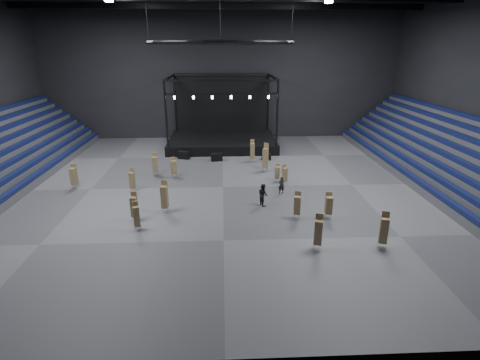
{
  "coord_description": "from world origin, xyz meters",
  "views": [
    {
      "loc": [
        0.05,
        -33.54,
        12.69
      ],
      "look_at": [
        1.53,
        -2.0,
        1.4
      ],
      "focal_mm": 28.0,
      "sensor_mm": 36.0,
      "label": 1
    }
  ],
  "objects_px": {
    "chair_stack_3": "(329,205)",
    "chair_stack_6": "(277,172)",
    "stage": "(222,135)",
    "chair_stack_7": "(384,230)",
    "chair_stack_2": "(132,180)",
    "flight_case_left": "(184,155)",
    "chair_stack_9": "(164,196)",
    "man_center": "(281,185)",
    "chair_stack_11": "(285,174)",
    "chair_stack_5": "(318,232)",
    "chair_stack_12": "(252,151)",
    "chair_stack_0": "(134,206)",
    "chair_stack_4": "(265,157)",
    "flight_case_mid": "(217,157)",
    "chair_stack_8": "(74,176)",
    "chair_stack_13": "(136,216)",
    "crew_member": "(263,195)",
    "chair_stack_1": "(155,164)",
    "flight_case_right": "(266,157)",
    "chair_stack_14": "(297,205)",
    "chair_stack_10": "(174,167)"
  },
  "relations": [
    {
      "from": "chair_stack_8",
      "to": "chair_stack_12",
      "type": "height_order",
      "value": "chair_stack_12"
    },
    {
      "from": "chair_stack_0",
      "to": "chair_stack_1",
      "type": "height_order",
      "value": "chair_stack_1"
    },
    {
      "from": "chair_stack_11",
      "to": "chair_stack_4",
      "type": "bearing_deg",
      "value": 87.64
    },
    {
      "from": "chair_stack_1",
      "to": "chair_stack_7",
      "type": "relative_size",
      "value": 0.95
    },
    {
      "from": "chair_stack_3",
      "to": "chair_stack_6",
      "type": "relative_size",
      "value": 1.15
    },
    {
      "from": "flight_case_mid",
      "to": "chair_stack_5",
      "type": "height_order",
      "value": "chair_stack_5"
    },
    {
      "from": "chair_stack_14",
      "to": "chair_stack_5",
      "type": "bearing_deg",
      "value": -68.95
    },
    {
      "from": "chair_stack_9",
      "to": "man_center",
      "type": "xyz_separation_m",
      "value": [
        10.0,
        3.65,
        -0.58
      ]
    },
    {
      "from": "chair_stack_2",
      "to": "chair_stack_13",
      "type": "relative_size",
      "value": 1.02
    },
    {
      "from": "chair_stack_2",
      "to": "chair_stack_9",
      "type": "bearing_deg",
      "value": -35.28
    },
    {
      "from": "chair_stack_2",
      "to": "chair_stack_9",
      "type": "distance_m",
      "value": 5.9
    },
    {
      "from": "chair_stack_7",
      "to": "chair_stack_12",
      "type": "bearing_deg",
      "value": 128.23
    },
    {
      "from": "chair_stack_7",
      "to": "chair_stack_10",
      "type": "distance_m",
      "value": 21.54
    },
    {
      "from": "flight_case_right",
      "to": "man_center",
      "type": "relative_size",
      "value": 0.69
    },
    {
      "from": "chair_stack_2",
      "to": "man_center",
      "type": "height_order",
      "value": "chair_stack_2"
    },
    {
      "from": "chair_stack_8",
      "to": "chair_stack_13",
      "type": "distance_m",
      "value": 11.84
    },
    {
      "from": "flight_case_mid",
      "to": "chair_stack_8",
      "type": "relative_size",
      "value": 0.54
    },
    {
      "from": "chair_stack_13",
      "to": "flight_case_mid",
      "type": "bearing_deg",
      "value": 54.68
    },
    {
      "from": "man_center",
      "to": "chair_stack_12",
      "type": "bearing_deg",
      "value": -93.96
    },
    {
      "from": "chair_stack_3",
      "to": "crew_member",
      "type": "height_order",
      "value": "chair_stack_3"
    },
    {
      "from": "chair_stack_14",
      "to": "crew_member",
      "type": "distance_m",
      "value": 3.64
    },
    {
      "from": "chair_stack_1",
      "to": "crew_member",
      "type": "relative_size",
      "value": 1.3
    },
    {
      "from": "chair_stack_2",
      "to": "chair_stack_11",
      "type": "distance_m",
      "value": 14.32
    },
    {
      "from": "chair_stack_2",
      "to": "flight_case_left",
      "type": "bearing_deg",
      "value": 88.05
    },
    {
      "from": "chair_stack_8",
      "to": "chair_stack_11",
      "type": "bearing_deg",
      "value": 5.11
    },
    {
      "from": "chair_stack_11",
      "to": "chair_stack_13",
      "type": "xyz_separation_m",
      "value": [
        -12.24,
        -9.0,
        0.08
      ]
    },
    {
      "from": "flight_case_left",
      "to": "chair_stack_0",
      "type": "height_order",
      "value": "chair_stack_0"
    },
    {
      "from": "flight_case_left",
      "to": "chair_stack_11",
      "type": "bearing_deg",
      "value": -41.78
    },
    {
      "from": "chair_stack_5",
      "to": "chair_stack_7",
      "type": "relative_size",
      "value": 0.97
    },
    {
      "from": "stage",
      "to": "chair_stack_7",
      "type": "relative_size",
      "value": 5.39
    },
    {
      "from": "chair_stack_11",
      "to": "chair_stack_7",
      "type": "bearing_deg",
      "value": -90.35
    },
    {
      "from": "flight_case_right",
      "to": "chair_stack_3",
      "type": "bearing_deg",
      "value": -79.63
    },
    {
      "from": "chair_stack_10",
      "to": "chair_stack_14",
      "type": "bearing_deg",
      "value": -68.42
    },
    {
      "from": "stage",
      "to": "chair_stack_12",
      "type": "bearing_deg",
      "value": -67.31
    },
    {
      "from": "chair_stack_1",
      "to": "man_center",
      "type": "xyz_separation_m",
      "value": [
        12.26,
        -5.5,
        -0.48
      ]
    },
    {
      "from": "chair_stack_9",
      "to": "chair_stack_12",
      "type": "relative_size",
      "value": 1.0
    },
    {
      "from": "chair_stack_0",
      "to": "chair_stack_2",
      "type": "relative_size",
      "value": 1.02
    },
    {
      "from": "chair_stack_3",
      "to": "chair_stack_6",
      "type": "height_order",
      "value": "chair_stack_3"
    },
    {
      "from": "chair_stack_3",
      "to": "stage",
      "type": "bearing_deg",
      "value": 110.4
    },
    {
      "from": "chair_stack_0",
      "to": "chair_stack_1",
      "type": "distance_m",
      "value": 10.62
    },
    {
      "from": "flight_case_mid",
      "to": "chair_stack_7",
      "type": "bearing_deg",
      "value": -61.59
    },
    {
      "from": "flight_case_left",
      "to": "chair_stack_4",
      "type": "distance_m",
      "value": 10.68
    },
    {
      "from": "flight_case_mid",
      "to": "chair_stack_8",
      "type": "height_order",
      "value": "chair_stack_8"
    },
    {
      "from": "chair_stack_4",
      "to": "chair_stack_5",
      "type": "bearing_deg",
      "value": -63.09
    },
    {
      "from": "flight_case_right",
      "to": "chair_stack_4",
      "type": "height_order",
      "value": "chair_stack_4"
    },
    {
      "from": "crew_member",
      "to": "chair_stack_1",
      "type": "bearing_deg",
      "value": 30.25
    },
    {
      "from": "stage",
      "to": "flight_case_mid",
      "type": "relative_size",
      "value": 10.76
    },
    {
      "from": "chair_stack_0",
      "to": "chair_stack_13",
      "type": "relative_size",
      "value": 1.04
    },
    {
      "from": "chair_stack_6",
      "to": "chair_stack_7",
      "type": "distance_m",
      "value": 14.15
    },
    {
      "from": "chair_stack_2",
      "to": "chair_stack_5",
      "type": "relative_size",
      "value": 0.9
    }
  ]
}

